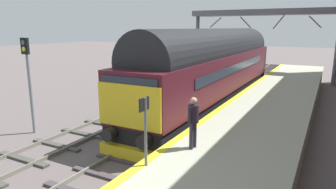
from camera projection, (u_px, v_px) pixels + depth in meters
The scene contains 10 objects.
ground_plane at pixel (166, 137), 13.42m from camera, with size 140.00×140.00×0.00m, color #635857.
track_main at pixel (166, 136), 13.41m from camera, with size 2.50×60.00×0.15m.
track_adjacent_west at pixel (105, 124), 14.99m from camera, with size 2.50×60.00×0.15m.
station_platform at pixel (248, 140), 11.65m from camera, with size 4.00×44.00×1.01m.
diesel_locomotive at pixel (214, 66), 18.13m from camera, with size 2.74×18.05×4.68m.
signal_post_mid at pixel (29, 75), 13.35m from camera, with size 0.44×0.22×4.31m.
signal_post_far at pixel (180, 51), 26.48m from camera, with size 0.44×0.22×4.15m.
platform_number_sign at pixel (145, 121), 8.11m from camera, with size 0.10×0.44×1.92m.
waiting_passenger at pixel (193, 118), 9.39m from camera, with size 0.38×0.51×1.64m.
overhead_footbridge at pixel (262, 16), 26.87m from camera, with size 12.72×2.00×6.29m.
Camera 1 is at (6.10, -11.14, 4.74)m, focal length 32.37 mm.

